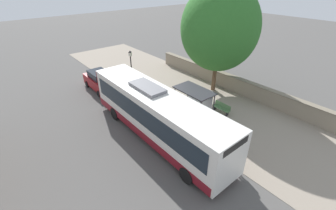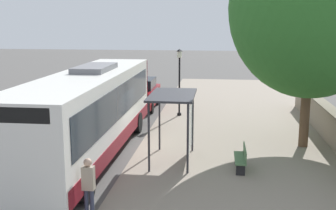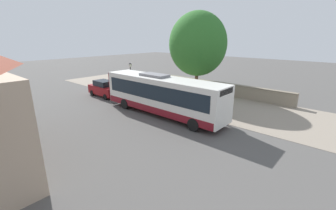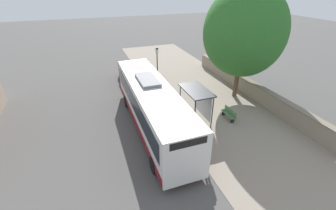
# 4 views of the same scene
# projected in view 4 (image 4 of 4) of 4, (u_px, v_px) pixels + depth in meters

# --- Properties ---
(ground_plane) EXTENTS (120.00, 120.00, 0.00)m
(ground_plane) POSITION_uv_depth(u_px,v_px,m) (168.00, 115.00, 18.48)
(ground_plane) COLOR #514F4C
(ground_plane) RESTS_ON ground
(sidewalk_plaza) EXTENTS (9.00, 44.00, 0.02)m
(sidewalk_plaza) POSITION_uv_depth(u_px,v_px,m) (216.00, 106.00, 19.82)
(sidewalk_plaza) COLOR gray
(sidewalk_plaza) RESTS_ON ground
(stone_wall) EXTENTS (0.60, 20.00, 1.47)m
(stone_wall) POSITION_uv_depth(u_px,v_px,m) (255.00, 91.00, 20.68)
(stone_wall) COLOR gray
(stone_wall) RESTS_ON ground
(bus) EXTENTS (2.70, 12.35, 3.61)m
(bus) POSITION_uv_depth(u_px,v_px,m) (152.00, 105.00, 16.01)
(bus) COLOR silver
(bus) RESTS_ON ground
(bus_shelter) EXTENTS (1.70, 3.00, 2.67)m
(bus_shelter) POSITION_uv_depth(u_px,v_px,m) (198.00, 95.00, 16.73)
(bus_shelter) COLOR #2D2D33
(bus_shelter) RESTS_ON ground
(pedestrian) EXTENTS (0.34, 0.23, 1.74)m
(pedestrian) POSITION_uv_depth(u_px,v_px,m) (207.00, 158.00, 12.51)
(pedestrian) COLOR #2D3347
(pedestrian) RESTS_ON ground
(bench) EXTENTS (0.40, 1.54, 0.88)m
(bench) POSITION_uv_depth(u_px,v_px,m) (229.00, 114.00, 17.71)
(bench) COLOR #4C7247
(bench) RESTS_ON ground
(street_lamp_near) EXTENTS (0.28, 0.28, 3.85)m
(street_lamp_near) POSITION_uv_depth(u_px,v_px,m) (157.00, 63.00, 23.05)
(street_lamp_near) COLOR black
(street_lamp_near) RESTS_ON ground
(shade_tree) EXTENTS (6.83, 6.83, 9.71)m
(shade_tree) POSITION_uv_depth(u_px,v_px,m) (244.00, 32.00, 18.64)
(shade_tree) COLOR brown
(shade_tree) RESTS_ON ground
(parked_car_behind_bus) EXTENTS (1.94, 4.31, 1.86)m
(parked_car_behind_bus) POSITION_uv_depth(u_px,v_px,m) (130.00, 73.00, 24.45)
(parked_car_behind_bus) COLOR maroon
(parked_car_behind_bus) RESTS_ON ground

